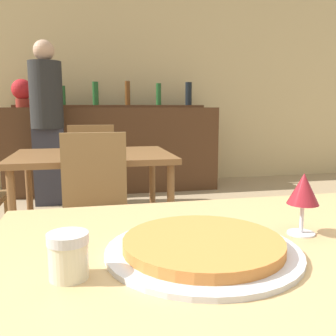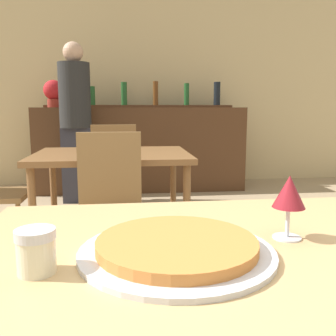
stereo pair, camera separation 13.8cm
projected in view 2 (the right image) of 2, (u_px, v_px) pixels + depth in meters
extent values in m
cube|color=#D1B784|center=(139.00, 82.00, 5.15)|extent=(8.00, 0.05, 2.80)
cube|color=tan|center=(215.00, 256.00, 0.87)|extent=(1.18, 0.87, 0.04)
cylinder|color=tan|center=(29.00, 324.00, 1.24)|extent=(0.05, 0.05, 0.69)
cylinder|color=tan|center=(332.00, 305.00, 1.36)|extent=(0.05, 0.05, 0.69)
cube|color=brown|center=(112.00, 155.00, 2.72)|extent=(1.11, 0.82, 0.04)
cylinder|color=brown|center=(33.00, 220.00, 2.38)|extent=(0.05, 0.05, 0.69)
cylinder|color=brown|center=(187.00, 215.00, 2.49)|extent=(0.05, 0.05, 0.69)
cylinder|color=brown|center=(54.00, 195.00, 3.07)|extent=(0.05, 0.05, 0.69)
cylinder|color=brown|center=(173.00, 192.00, 3.18)|extent=(0.05, 0.05, 0.69)
cube|color=#4C2D19|center=(141.00, 149.00, 4.80)|extent=(2.60, 0.56, 1.05)
cube|color=#4C2D19|center=(140.00, 106.00, 4.85)|extent=(2.39, 0.24, 0.03)
cylinder|color=#1E5123|center=(59.00, 94.00, 4.71)|extent=(0.08, 0.08, 0.27)
cylinder|color=#1E5123|center=(92.00, 96.00, 4.76)|extent=(0.08, 0.08, 0.23)
cylinder|color=#1E5123|center=(124.00, 94.00, 4.80)|extent=(0.08, 0.08, 0.29)
cylinder|color=#5B3314|center=(156.00, 93.00, 4.84)|extent=(0.07, 0.07, 0.30)
cylinder|color=#1E5123|center=(187.00, 94.00, 4.89)|extent=(0.07, 0.07, 0.28)
cylinder|color=black|center=(217.00, 94.00, 4.94)|extent=(0.09, 0.09, 0.30)
cube|color=olive|center=(110.00, 218.00, 2.12)|extent=(0.40, 0.40, 0.04)
cube|color=olive|center=(110.00, 170.00, 2.26)|extent=(0.38, 0.04, 0.46)
cylinder|color=olive|center=(77.00, 270.00, 1.97)|extent=(0.03, 0.03, 0.41)
cylinder|color=olive|center=(141.00, 267.00, 2.01)|extent=(0.03, 0.03, 0.41)
cylinder|color=olive|center=(84.00, 246.00, 2.30)|extent=(0.03, 0.03, 0.41)
cylinder|color=olive|center=(139.00, 244.00, 2.34)|extent=(0.03, 0.03, 0.41)
cube|color=olive|center=(115.00, 176.00, 3.42)|extent=(0.40, 0.40, 0.04)
cube|color=olive|center=(114.00, 152.00, 3.20)|extent=(0.38, 0.04, 0.46)
cylinder|color=olive|center=(134.00, 195.00, 3.64)|extent=(0.03, 0.03, 0.41)
cylinder|color=olive|center=(98.00, 196.00, 3.60)|extent=(0.03, 0.03, 0.41)
cylinder|color=olive|center=(135.00, 204.00, 3.31)|extent=(0.03, 0.03, 0.41)
cylinder|color=olive|center=(96.00, 205.00, 3.27)|extent=(0.03, 0.03, 0.41)
cube|color=olive|center=(0.00, 195.00, 2.68)|extent=(0.40, 0.40, 0.04)
cylinder|color=olive|center=(20.00, 232.00, 2.57)|extent=(0.03, 0.03, 0.41)
cylinder|color=olive|center=(32.00, 218.00, 2.90)|extent=(0.03, 0.03, 0.41)
cylinder|color=silver|center=(177.00, 252.00, 0.83)|extent=(0.43, 0.43, 0.01)
cylinder|color=#CC7A38|center=(177.00, 244.00, 0.82)|extent=(0.36, 0.36, 0.02)
cylinder|color=beige|center=(36.00, 256.00, 0.73)|extent=(0.07, 0.07, 0.07)
cylinder|color=silver|center=(35.00, 234.00, 0.72)|extent=(0.08, 0.08, 0.02)
cube|color=#2D2D38|center=(77.00, 165.00, 4.16)|extent=(0.32, 0.18, 0.83)
cylinder|color=#262626|center=(75.00, 95.00, 4.04)|extent=(0.34, 0.34, 0.69)
sphere|color=tan|center=(73.00, 52.00, 3.97)|extent=(0.21, 0.21, 0.21)
cylinder|color=silver|center=(287.00, 237.00, 0.93)|extent=(0.07, 0.07, 0.00)
cylinder|color=silver|center=(288.00, 222.00, 0.92)|extent=(0.01, 0.01, 0.07)
cone|color=maroon|center=(289.00, 191.00, 0.91)|extent=(0.08, 0.08, 0.08)
cylinder|color=maroon|center=(54.00, 103.00, 4.54)|extent=(0.16, 0.16, 0.10)
sphere|color=red|center=(54.00, 90.00, 4.51)|extent=(0.24, 0.24, 0.24)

